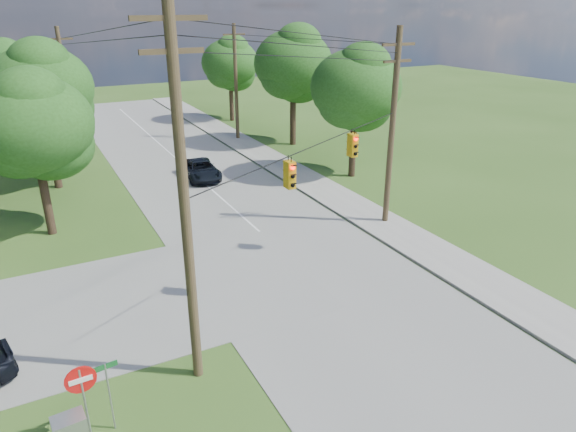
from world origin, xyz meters
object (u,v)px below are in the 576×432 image
pole_sw (184,199)px  do_not_enter_sign (82,388)px  pole_ne (392,127)px  car_main_north (201,169)px  pole_north_w (67,94)px  pole_north_e (236,82)px

pole_sw → do_not_enter_sign: size_ratio=4.72×
pole_ne → do_not_enter_sign: pole_ne is taller
pole_ne → car_main_north: (-6.72, 12.37, -4.79)m
pole_north_w → do_not_enter_sign: size_ratio=3.94×
pole_sw → pole_north_w: bearing=90.8°
pole_sw → pole_north_e: size_ratio=1.20×
pole_sw → pole_north_w: size_ratio=1.20×
pole_north_w → car_main_north: 12.81m
car_main_north → pole_ne: bearing=-57.0°
car_main_north → pole_north_w: bearing=131.2°
car_main_north → do_not_enter_sign: (-10.35, -21.31, 1.16)m
pole_north_e → do_not_enter_sign: pole_north_e is taller
pole_sw → pole_north_w: 29.62m
pole_north_e → pole_north_w: bearing=180.0°
pole_sw → car_main_north: size_ratio=2.59×
car_main_north → pole_sw: bearing=-104.3°
car_main_north → do_not_enter_sign: do_not_enter_sign is taller
pole_ne → car_main_north: bearing=118.5°
pole_north_w → pole_ne: bearing=-57.7°
pole_sw → do_not_enter_sign: pole_sw is taller
pole_north_e → car_main_north: 12.56m
pole_ne → pole_sw: bearing=-150.6°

